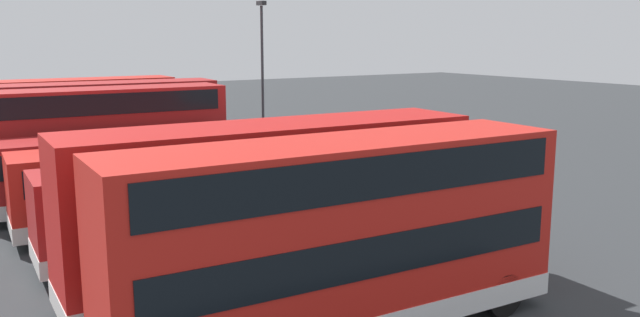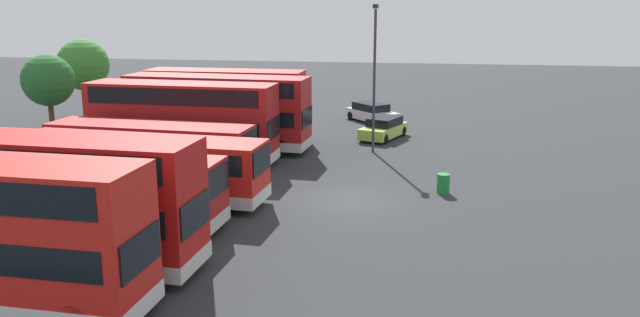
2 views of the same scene
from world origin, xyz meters
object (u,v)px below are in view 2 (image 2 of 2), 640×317
(bus_double_decker_second, at_px, (38,197))
(waste_bin_yellow, at_px, (443,184))
(bus_single_deck_fifth, at_px, (151,150))
(bus_double_decker_far_end, at_px, (226,102))
(bus_double_decker_sixth, at_px, (182,121))
(car_hatchback_silver, at_px, (372,113))
(bus_single_deck_fourth, at_px, (141,167))
(bus_single_deck_third, at_px, (94,188))
(lamp_post_tall, at_px, (375,68))
(bus_double_decker_seventh, at_px, (217,110))
(car_small_green, at_px, (384,128))

(bus_double_decker_second, bearing_deg, waste_bin_yellow, -51.33)
(bus_single_deck_fifth, height_order, bus_double_decker_far_end, bus_double_decker_far_end)
(bus_double_decker_sixth, relative_size, waste_bin_yellow, 11.30)
(bus_double_decker_second, distance_m, bus_single_deck_fifth, 10.91)
(bus_double_decker_far_end, height_order, waste_bin_yellow, bus_double_decker_far_end)
(bus_double_decker_far_end, bearing_deg, bus_double_decker_second, -179.21)
(bus_double_decker_sixth, relative_size, car_hatchback_silver, 2.35)
(bus_single_deck_fourth, relative_size, waste_bin_yellow, 12.33)
(bus_single_deck_third, bearing_deg, bus_single_deck_fourth, -5.68)
(bus_single_deck_fourth, xyz_separation_m, lamp_post_tall, (11.63, -9.57, 3.45))
(car_hatchback_silver, bearing_deg, bus_double_decker_seventh, 142.38)
(lamp_post_tall, bearing_deg, bus_single_deck_fifth, 128.31)
(bus_double_decker_far_end, bearing_deg, bus_double_decker_seventh, -170.86)
(bus_double_decker_second, relative_size, bus_single_deck_third, 1.06)
(bus_double_decker_seventh, bearing_deg, lamp_post_tall, -84.89)
(bus_double_decker_sixth, relative_size, lamp_post_tall, 1.22)
(waste_bin_yellow, bearing_deg, bus_double_decker_far_end, 52.69)
(bus_double_decker_sixth, height_order, bus_double_decker_far_end, same)
(waste_bin_yellow, bearing_deg, bus_double_decker_sixth, 75.83)
(bus_single_deck_fifth, distance_m, bus_double_decker_far_end, 10.94)
(bus_single_deck_third, distance_m, car_hatchback_silver, 27.02)
(lamp_post_tall, bearing_deg, bus_double_decker_far_end, 75.61)
(bus_double_decker_second, bearing_deg, bus_double_decker_seventh, -0.78)
(car_hatchback_silver, bearing_deg, waste_bin_yellow, -164.83)
(waste_bin_yellow, bearing_deg, bus_single_deck_third, 116.92)
(bus_single_deck_fourth, height_order, lamp_post_tall, lamp_post_tall)
(bus_double_decker_seventh, relative_size, waste_bin_yellow, 12.10)
(bus_single_deck_fifth, bearing_deg, car_hatchback_silver, -27.33)
(car_hatchback_silver, bearing_deg, bus_single_deck_fifth, 152.67)
(bus_single_deck_fifth, height_order, bus_double_decker_seventh, bus_double_decker_seventh)
(car_small_green, bearing_deg, bus_double_decker_far_end, 98.67)
(bus_double_decker_second, distance_m, car_hatchback_silver, 30.74)
(bus_double_decker_seventh, bearing_deg, bus_double_decker_second, 179.22)
(bus_single_deck_fourth, bearing_deg, bus_double_decker_sixth, 6.01)
(lamp_post_tall, bearing_deg, bus_double_decker_sixth, 113.69)
(bus_single_deck_third, bearing_deg, bus_double_decker_second, -177.29)
(bus_double_decker_seventh, distance_m, car_hatchback_silver, 14.10)
(bus_double_decker_sixth, bearing_deg, waste_bin_yellow, -104.17)
(bus_single_deck_fifth, height_order, lamp_post_tall, lamp_post_tall)
(bus_double_decker_second, relative_size, bus_single_deck_fifth, 1.07)
(bus_double_decker_far_end, relative_size, car_small_green, 2.32)
(bus_single_deck_fourth, relative_size, lamp_post_tall, 1.34)
(bus_single_deck_third, xyz_separation_m, bus_double_decker_sixth, (10.71, 0.39, 0.83))
(bus_single_deck_third, height_order, bus_single_deck_fourth, same)
(bus_double_decker_sixth, relative_size, bus_double_decker_far_end, 1.02)
(bus_double_decker_second, bearing_deg, lamp_post_tall, -26.93)
(bus_double_decker_sixth, bearing_deg, bus_double_decker_far_end, -2.22)
(bus_double_decker_sixth, bearing_deg, bus_double_decker_second, -177.75)
(lamp_post_tall, xyz_separation_m, waste_bin_yellow, (-8.15, -4.03, -4.60))
(bus_single_deck_third, distance_m, waste_bin_yellow, 15.70)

